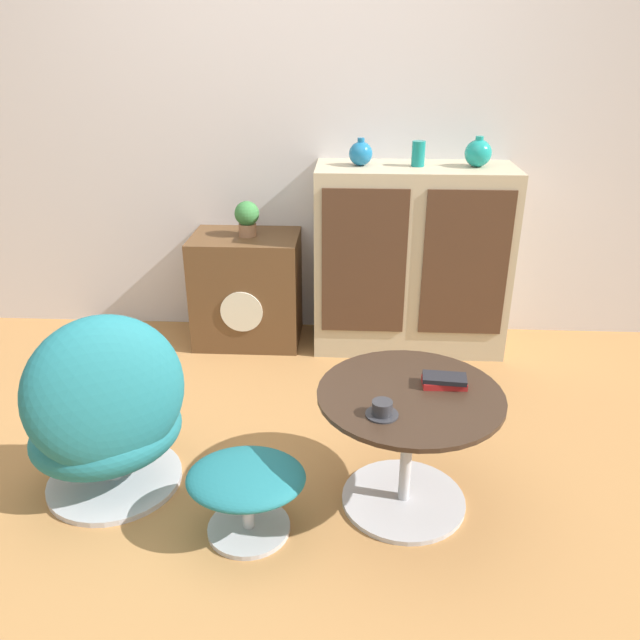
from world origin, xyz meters
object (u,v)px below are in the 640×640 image
at_px(vase_leftmost, 361,153).
at_px(book_stack, 444,381).
at_px(potted_plant, 247,217).
at_px(coffee_table, 408,435).
at_px(ottoman, 246,484).
at_px(vase_inner_right, 478,153).
at_px(teacup, 382,410).
at_px(vase_inner_left, 418,154).
at_px(egg_chair, 107,416).
at_px(tv_console, 247,289).
at_px(sideboard, 411,260).

bearing_deg(vase_leftmost, book_stack, -76.98).
bearing_deg(potted_plant, book_stack, -55.47).
bearing_deg(coffee_table, ottoman, -162.07).
relative_size(vase_leftmost, vase_inner_right, 0.92).
bearing_deg(vase_leftmost, teacup, -87.11).
height_order(coffee_table, vase_inner_left, vase_inner_left).
xyz_separation_m(egg_chair, coffee_table, (1.13, -0.01, -0.04)).
height_order(vase_leftmost, teacup, vase_leftmost).
bearing_deg(ottoman, egg_chair, 160.37).
distance_m(tv_console, potted_plant, 0.43).
bearing_deg(vase_inner_left, potted_plant, 179.80).
relative_size(tv_console, ottoman, 1.51).
relative_size(sideboard, tv_console, 1.66).
height_order(tv_console, vase_inner_right, vase_inner_right).
xyz_separation_m(coffee_table, vase_inner_right, (0.42, 1.41, 0.80)).
xyz_separation_m(egg_chair, book_stack, (1.26, 0.04, 0.16)).
xyz_separation_m(vase_inner_left, teacup, (-0.22, -1.56, -0.59)).
distance_m(ottoman, potted_plant, 1.70).
distance_m(egg_chair, teacup, 1.05).
bearing_deg(book_stack, potted_plant, 124.53).
relative_size(vase_inner_left, vase_inner_right, 0.83).
xyz_separation_m(sideboard, book_stack, (0.02, -1.35, -0.01)).
relative_size(ottoman, vase_inner_right, 2.72).
relative_size(potted_plant, teacup, 1.74).
bearing_deg(egg_chair, book_stack, 2.03).
height_order(vase_inner_left, teacup, vase_inner_left).
xyz_separation_m(tv_console, book_stack, (0.95, -1.36, 0.19)).
bearing_deg(vase_inner_left, sideboard, -147.46).
height_order(coffee_table, vase_leftmost, vase_leftmost).
bearing_deg(teacup, vase_inner_right, 71.17).
xyz_separation_m(coffee_table, teacup, (-0.11, -0.15, 0.20)).
xyz_separation_m(vase_inner_right, teacup, (-0.53, -1.56, -0.59)).
xyz_separation_m(tv_console, vase_inner_left, (0.94, -0.00, 0.78)).
bearing_deg(ottoman, sideboard, 66.71).
relative_size(sideboard, vase_inner_right, 6.79).
xyz_separation_m(coffee_table, vase_inner_left, (0.11, 1.41, 0.79)).
height_order(coffee_table, teacup, teacup).
bearing_deg(vase_inner_left, coffee_table, -94.63).
bearing_deg(tv_console, coffee_table, -59.67).
distance_m(vase_leftmost, teacup, 1.67).
distance_m(sideboard, ottoman, 1.76).
relative_size(vase_inner_right, teacup, 1.39).
xyz_separation_m(ottoman, potted_plant, (-0.23, 1.60, 0.54)).
distance_m(ottoman, coffee_table, 0.62).
relative_size(tv_console, vase_inner_left, 4.95).
height_order(sideboard, vase_leftmost, vase_leftmost).
bearing_deg(vase_inner_left, tv_console, 179.85).
xyz_separation_m(tv_console, coffee_table, (0.83, -1.41, -0.01)).
height_order(coffee_table, potted_plant, potted_plant).
xyz_separation_m(tv_console, ottoman, (0.25, -1.60, -0.11)).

